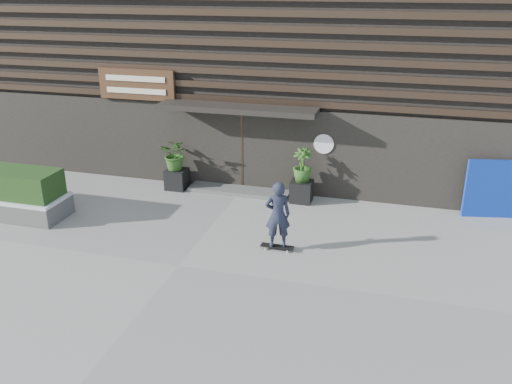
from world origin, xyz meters
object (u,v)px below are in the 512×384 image
(planter_pot_left, at_px, (177,179))
(raised_bed, at_px, (4,205))
(blue_tarp, at_px, (498,189))
(skateboarder, at_px, (278,215))
(planter_pot_right, at_px, (302,191))

(planter_pot_left, distance_m, raised_bed, 4.77)
(raised_bed, relative_size, blue_tarp, 2.09)
(planter_pot_left, bearing_deg, skateboarder, -38.73)
(raised_bed, xyz_separation_m, blue_tarp, (12.67, 3.26, 0.54))
(planter_pot_right, relative_size, skateboarder, 0.36)
(planter_pot_left, height_order, skateboarder, skateboarder)
(raised_bed, bearing_deg, planter_pot_left, 38.41)
(planter_pot_right, distance_m, blue_tarp, 5.16)
(planter_pot_right, xyz_separation_m, raised_bed, (-7.54, -2.96, -0.05))
(planter_pot_right, bearing_deg, skateboarder, -89.50)
(raised_bed, height_order, skateboarder, skateboarder)
(planter_pot_left, height_order, blue_tarp, blue_tarp)
(raised_bed, distance_m, skateboarder, 7.59)
(skateboarder, bearing_deg, planter_pot_right, 90.50)
(raised_bed, height_order, blue_tarp, blue_tarp)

